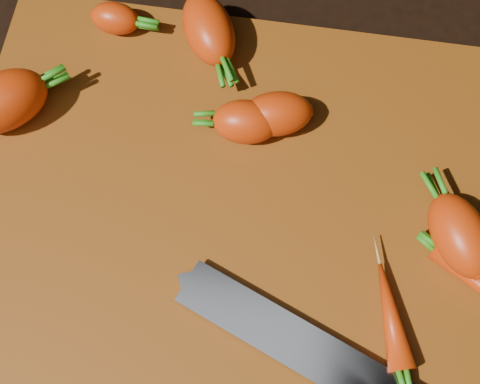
# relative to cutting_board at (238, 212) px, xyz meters

# --- Properties ---
(ground) EXTENTS (2.00, 2.00, 0.01)m
(ground) POSITION_rel_cutting_board_xyz_m (0.00, 0.00, -0.01)
(ground) COLOR black
(cutting_board) EXTENTS (0.50, 0.40, 0.01)m
(cutting_board) POSITION_rel_cutting_board_xyz_m (0.00, 0.00, 0.00)
(cutting_board) COLOR brown
(cutting_board) RESTS_ON ground
(carrot_0) EXTENTS (0.09, 0.09, 0.05)m
(carrot_0) POSITION_rel_cutting_board_xyz_m (-0.22, 0.06, 0.03)
(carrot_0) COLOR #E33C0C
(carrot_0) RESTS_ON cutting_board
(carrot_1) EXTENTS (0.06, 0.04, 0.04)m
(carrot_1) POSITION_rel_cutting_board_xyz_m (-0.00, 0.08, 0.03)
(carrot_1) COLOR #E33C0C
(carrot_1) RESTS_ON cutting_board
(carrot_2) EXTENTS (0.08, 0.09, 0.05)m
(carrot_2) POSITION_rel_cutting_board_xyz_m (-0.05, 0.17, 0.03)
(carrot_2) COLOR #E33C0C
(carrot_2) RESTS_ON cutting_board
(carrot_3) EXTENTS (0.07, 0.06, 0.04)m
(carrot_3) POSITION_rel_cutting_board_xyz_m (0.02, 0.09, 0.03)
(carrot_3) COLOR #E33C0C
(carrot_3) RESTS_ON cutting_board
(carrot_4) EXTENTS (0.05, 0.03, 0.03)m
(carrot_4) POSITION_rel_cutting_board_xyz_m (-0.14, 0.17, 0.02)
(carrot_4) COLOR #E33C0C
(carrot_4) RESTS_ON cutting_board
(carrot_5) EXTENTS (0.08, 0.09, 0.04)m
(carrot_5) POSITION_rel_cutting_board_xyz_m (0.19, -0.00, 0.03)
(carrot_5) COLOR #E33C0C
(carrot_5) RESTS_ON cutting_board
(carrot_7) EXTENTS (0.05, 0.09, 0.02)m
(carrot_7) POSITION_rel_cutting_board_xyz_m (0.14, -0.08, 0.02)
(carrot_7) COLOR #E33C0C
(carrot_7) RESTS_ON cutting_board
(knife) EXTENTS (0.34, 0.16, 0.02)m
(knife) POSITION_rel_cutting_board_xyz_m (0.09, -0.12, 0.01)
(knife) COLOR gray
(knife) RESTS_ON cutting_board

